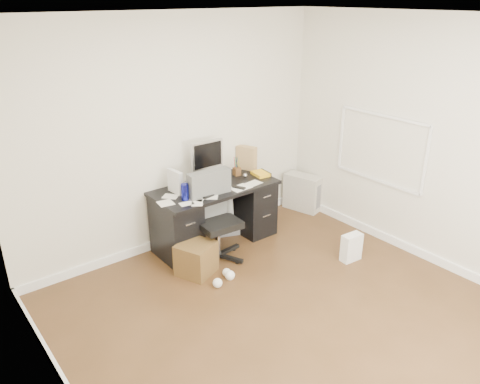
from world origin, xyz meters
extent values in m
plane|color=#452D16|center=(0.00, 0.00, 0.00)|extent=(4.00, 4.00, 0.00)
cube|color=silver|center=(0.00, 2.00, 1.35)|extent=(4.00, 0.02, 2.70)
cube|color=silver|center=(-2.00, 0.00, 1.35)|extent=(0.02, 4.00, 2.70)
cube|color=silver|center=(2.00, 0.00, 1.35)|extent=(0.02, 4.00, 2.70)
cube|color=white|center=(0.00, 0.00, 2.70)|extent=(4.00, 4.00, 0.02)
cube|color=white|center=(0.00, 1.99, 0.05)|extent=(4.00, 0.03, 0.10)
cube|color=white|center=(1.99, 0.00, 0.05)|extent=(0.03, 4.00, 0.10)
cube|color=black|center=(0.30, 1.65, 0.73)|extent=(1.50, 0.70, 0.04)
cube|color=black|center=(-0.25, 1.65, 0.35)|extent=(0.40, 0.60, 0.71)
cube|color=black|center=(0.85, 1.65, 0.35)|extent=(0.40, 0.60, 0.71)
cube|color=black|center=(0.30, 1.98, 0.45)|extent=(0.70, 0.03, 0.51)
cube|color=black|center=(0.17, 1.50, 0.76)|extent=(0.41, 0.20, 0.02)
sphere|color=#ADADB1|center=(0.76, 1.65, 0.78)|extent=(0.08, 0.08, 0.06)
cylinder|color=navy|center=(-0.18, 1.53, 0.84)|extent=(0.10, 0.10, 0.19)
cube|color=silver|center=(-0.16, 1.77, 0.89)|extent=(0.13, 0.24, 0.27)
cube|color=#A4854F|center=(0.97, 1.89, 0.90)|extent=(0.23, 0.29, 0.30)
cube|color=yellow|center=(0.97, 1.60, 0.77)|extent=(0.20, 0.24, 0.04)
cube|color=#B9B3A7|center=(1.84, 1.69, 0.26)|extent=(0.36, 0.55, 0.51)
cube|color=white|center=(1.28, 0.35, 0.16)|extent=(0.26, 0.19, 0.33)
cube|color=#452F14|center=(-0.27, 1.22, 0.18)|extent=(0.47, 0.47, 0.36)
cube|color=slate|center=(0.59, 1.77, 0.09)|extent=(0.38, 0.35, 0.18)
camera|label=1|loc=(-2.62, -2.56, 2.85)|focal=35.00mm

